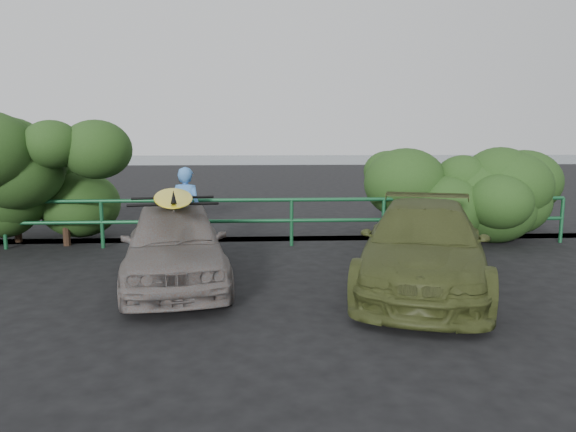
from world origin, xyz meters
name	(u,v)px	position (x,y,z in m)	size (l,w,h in m)	color
ground	(235,333)	(0.00, 0.00, 0.00)	(80.00, 80.00, 0.00)	black
ocean	(256,157)	(0.00, 60.00, 0.00)	(200.00, 200.00, 0.00)	#535F66
guardrail	(245,222)	(0.00, 5.00, 0.52)	(14.00, 0.08, 1.04)	#164F2C
shrub_left	(20,187)	(-4.80, 5.40, 1.26)	(3.20, 2.40, 2.52)	#26471A
shrub_right	(465,197)	(5.00, 5.50, 0.99)	(3.20, 2.40, 1.97)	#26471A
sedan	(175,243)	(-1.03, 2.20, 0.65)	(1.54, 3.83, 1.30)	slate
olive_vehicle	(423,246)	(2.84, 1.79, 0.65)	(1.83, 4.50, 1.31)	#3F471F
man	(186,210)	(-1.15, 4.40, 0.87)	(0.64, 0.42, 1.74)	#447ECC
roof_rack	(173,201)	(-1.03, 2.20, 1.33)	(1.33, 0.93, 0.04)	black
surfboard	(173,197)	(-1.03, 2.20, 1.39)	(0.59, 2.83, 0.08)	yellow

